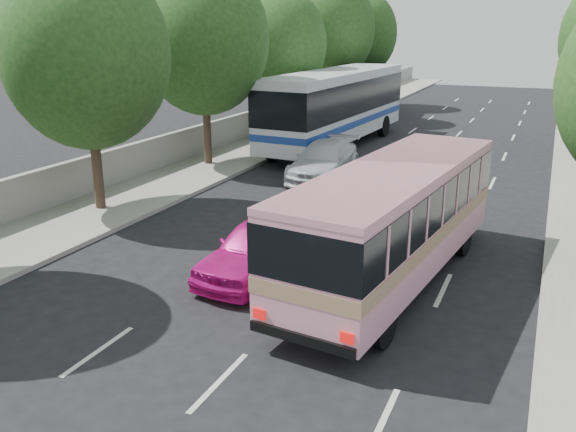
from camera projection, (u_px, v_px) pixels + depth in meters
The scene contains 14 objects.
ground at pixel (225, 327), 13.80m from camera, with size 120.00×120.00×0.00m, color black.
sidewalk_left at pixel (266, 143), 34.49m from camera, with size 4.00×90.00×0.15m, color #9E998E.
low_wall at pixel (238, 127), 34.93m from camera, with size 0.30×90.00×1.50m, color #9E998E.
tree_left_b at pixel (86, 47), 20.44m from camera, with size 5.70×5.70×8.88m.
tree_left_c at pixel (204, 34), 27.42m from camera, with size 6.00×6.00×9.35m.
tree_left_d at pixel (279, 41), 34.52m from camera, with size 5.52×5.52×8.60m.
tree_left_e at pixel (329, 25), 41.23m from camera, with size 6.30×6.30×9.82m.
tree_left_f at pixel (361, 31), 48.43m from camera, with size 5.88×5.88×9.16m.
pink_bus at pixel (395, 212), 15.63m from camera, with size 3.66×10.05×3.13m.
pink_taxi at pixel (261, 247), 16.42m from camera, with size 1.87×4.65×1.58m, color #D41284.
white_pickup at pixel (324, 160), 26.85m from camera, with size 2.21×5.44×1.58m, color silver.
tour_coach_front at pixel (336, 102), 33.19m from camera, with size 3.82×13.95×4.13m.
tour_coach_rear at pixel (367, 89), 43.88m from camera, with size 3.10×11.53×3.41m.
taxi_roof_sign at pixel (260, 216), 16.15m from camera, with size 0.55×0.18×0.18m, color silver.
Camera 1 is at (6.27, -10.79, 6.56)m, focal length 38.00 mm.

